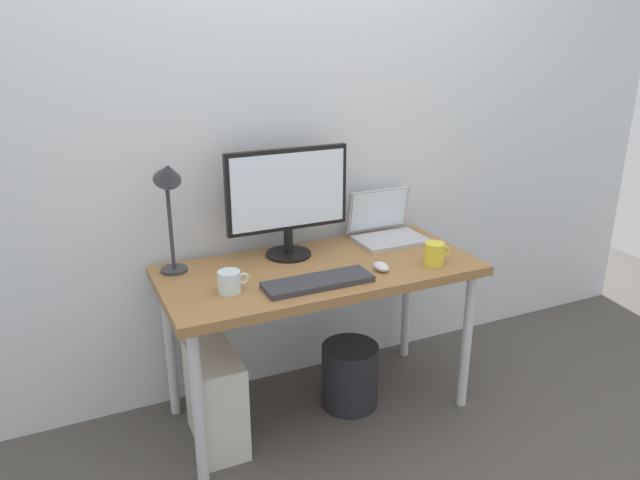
{
  "coord_description": "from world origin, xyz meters",
  "views": [
    {
      "loc": [
        -1.0,
        -2.16,
        1.67
      ],
      "look_at": [
        0.0,
        0.0,
        0.82
      ],
      "focal_mm": 33.98,
      "sensor_mm": 36.0,
      "label": 1
    }
  ],
  "objects": [
    {
      "name": "ground_plane",
      "position": [
        0.0,
        0.0,
        0.0
      ],
      "size": [
        6.0,
        6.0,
        0.0
      ],
      "primitive_type": "plane",
      "color": "#4C4742"
    },
    {
      "name": "back_wall",
      "position": [
        0.0,
        0.37,
        1.3
      ],
      "size": [
        4.4,
        0.04,
        2.6
      ],
      "primitive_type": "cube",
      "color": "silver",
      "rests_on": "ground_plane"
    },
    {
      "name": "desk",
      "position": [
        0.0,
        0.0,
        0.64
      ],
      "size": [
        1.34,
        0.62,
        0.7
      ],
      "color": "olive",
      "rests_on": "ground_plane"
    },
    {
      "name": "monitor",
      "position": [
        -0.07,
        0.18,
        0.98
      ],
      "size": [
        0.55,
        0.2,
        0.48
      ],
      "color": "black",
      "rests_on": "desk"
    },
    {
      "name": "laptop",
      "position": [
        0.43,
        0.19,
        0.76
      ],
      "size": [
        0.32,
        0.26,
        0.23
      ],
      "color": "#B2B2B7",
      "rests_on": "desk"
    },
    {
      "name": "desk_lamp",
      "position": [
        -0.57,
        0.18,
        1.06
      ],
      "size": [
        0.11,
        0.16,
        0.49
      ],
      "color": "#333338",
      "rests_on": "desk"
    },
    {
      "name": "keyboard",
      "position": [
        -0.09,
        -0.17,
        0.72
      ],
      "size": [
        0.44,
        0.14,
        0.02
      ],
      "primitive_type": "cube",
      "color": "#333338",
      "rests_on": "desk"
    },
    {
      "name": "mouse",
      "position": [
        0.21,
        -0.14,
        0.72
      ],
      "size": [
        0.06,
        0.09,
        0.03
      ],
      "primitive_type": "ellipsoid",
      "color": "silver",
      "rests_on": "desk"
    },
    {
      "name": "coffee_mug",
      "position": [
        0.45,
        -0.18,
        0.75
      ],
      "size": [
        0.12,
        0.08,
        0.1
      ],
      "color": "yellow",
      "rests_on": "desk"
    },
    {
      "name": "glass_cup",
      "position": [
        -0.42,
        -0.09,
        0.75
      ],
      "size": [
        0.12,
        0.09,
        0.09
      ],
      "color": "silver",
      "rests_on": "desk"
    },
    {
      "name": "computer_tower",
      "position": [
        -0.49,
        -0.03,
        0.21
      ],
      "size": [
        0.18,
        0.36,
        0.42
      ],
      "primitive_type": "cube",
      "color": "silver",
      "rests_on": "ground_plane"
    },
    {
      "name": "wastebasket",
      "position": [
        0.14,
        -0.02,
        0.15
      ],
      "size": [
        0.26,
        0.26,
        0.3
      ],
      "primitive_type": "cylinder",
      "color": "#232328",
      "rests_on": "ground_plane"
    }
  ]
}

